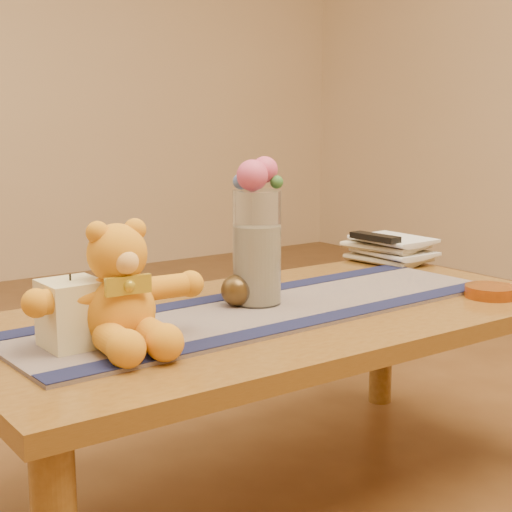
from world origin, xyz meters
TOP-DOWN VIEW (x-y plane):
  - floor at (0.00, 0.00)m, footprint 5.50×5.50m
  - coffee_table_top at (0.00, 0.00)m, footprint 1.40×0.70m
  - table_leg_br at (0.64, 0.29)m, footprint 0.07×0.07m
  - persian_runner at (-0.02, 0.00)m, footprint 1.21×0.40m
  - runner_border_near at (-0.01, -0.14)m, footprint 1.20×0.11m
  - runner_border_far at (-0.02, 0.15)m, footprint 1.20×0.11m
  - teddy_bear at (-0.41, -0.05)m, footprint 0.35×0.30m
  - pillar_candle at (-0.49, -0.02)m, footprint 0.11×0.11m
  - candle_wick at (-0.49, -0.02)m, footprint 0.00×0.00m
  - glass_vase at (-0.01, 0.05)m, footprint 0.11×0.11m
  - potpourri_fill at (-0.01, 0.05)m, footprint 0.09×0.09m
  - rose_left at (-0.03, 0.04)m, footprint 0.07×0.07m
  - rose_right at (0.01, 0.05)m, footprint 0.06×0.06m
  - blue_flower_back at (-0.00, 0.08)m, footprint 0.04×0.04m
  - blue_flower_side at (-0.04, 0.07)m, footprint 0.04×0.04m
  - leaf_sprig at (0.03, 0.03)m, footprint 0.03×0.03m
  - bronze_ball at (-0.06, 0.06)m, footprint 0.09×0.09m
  - book_bottom at (0.55, 0.25)m, footprint 0.19×0.24m
  - book_lower at (0.55, 0.25)m, footprint 0.17×0.23m
  - book_upper at (0.54, 0.25)m, footprint 0.20×0.25m
  - book_top at (0.55, 0.25)m, footprint 0.17×0.23m
  - tv_remote at (0.55, 0.24)m, footprint 0.06×0.16m
  - amber_dish at (0.50, -0.21)m, footprint 0.13×0.13m

SIDE VIEW (x-z plane):
  - floor at x=0.00m, z-range 0.00..0.00m
  - table_leg_br at x=0.64m, z-range 0.00..0.41m
  - coffee_table_top at x=0.00m, z-range 0.41..0.45m
  - persian_runner at x=-0.02m, z-range 0.45..0.46m
  - runner_border_near at x=-0.01m, z-range 0.46..0.46m
  - runner_border_far at x=-0.02m, z-range 0.46..0.46m
  - book_bottom at x=0.55m, z-range 0.45..0.47m
  - amber_dish at x=0.50m, z-range 0.45..0.48m
  - book_lower at x=0.55m, z-range 0.47..0.49m
  - bronze_ball at x=-0.06m, z-range 0.46..0.53m
  - book_upper at x=0.54m, z-range 0.49..0.51m
  - book_top at x=0.55m, z-range 0.51..0.53m
  - pillar_candle at x=-0.49m, z-range 0.46..0.58m
  - tv_remote at x=0.55m, z-range 0.53..0.54m
  - potpourri_fill at x=-0.01m, z-range 0.46..0.64m
  - teddy_bear at x=-0.41m, z-range 0.46..0.68m
  - glass_vase at x=-0.01m, z-range 0.46..0.72m
  - candle_wick at x=-0.49m, z-range 0.58..0.60m
  - leaf_sprig at x=0.03m, z-range 0.72..0.75m
  - blue_flower_side at x=-0.04m, z-range 0.72..0.76m
  - blue_flower_back at x=0.00m, z-range 0.72..0.77m
  - rose_left at x=-0.03m, z-range 0.72..0.79m
  - rose_right at x=0.01m, z-range 0.73..0.79m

